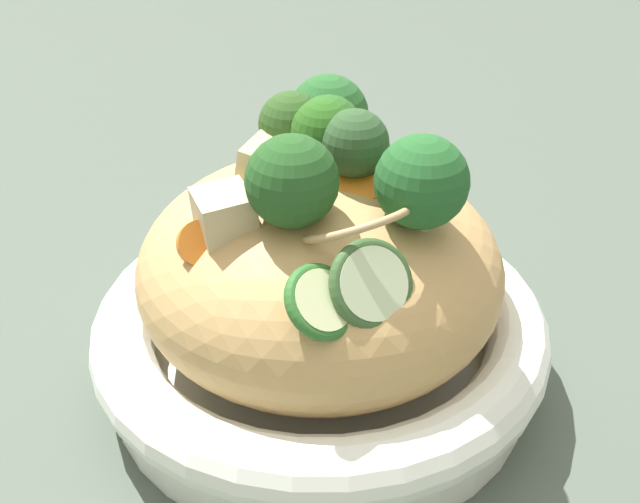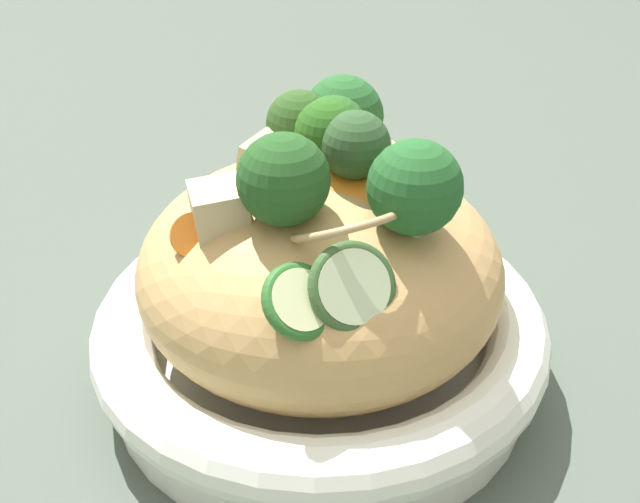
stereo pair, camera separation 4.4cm
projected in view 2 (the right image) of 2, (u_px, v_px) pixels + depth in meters
ground_plane at (320, 372)px, 0.49m from camera, size 3.00×3.00×0.00m
serving_bowl at (320, 335)px, 0.48m from camera, size 0.27×0.27×0.06m
noodle_heap at (320, 268)px, 0.45m from camera, size 0.21×0.21×0.13m
broccoli_florets at (340, 148)px, 0.42m from camera, size 0.18×0.15×0.07m
carrot_coins at (339, 181)px, 0.43m from camera, size 0.06×0.18×0.04m
zucchini_slices at (335, 215)px, 0.41m from camera, size 0.16×0.16×0.05m
chicken_chunks at (270, 173)px, 0.43m from camera, size 0.07×0.12×0.04m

